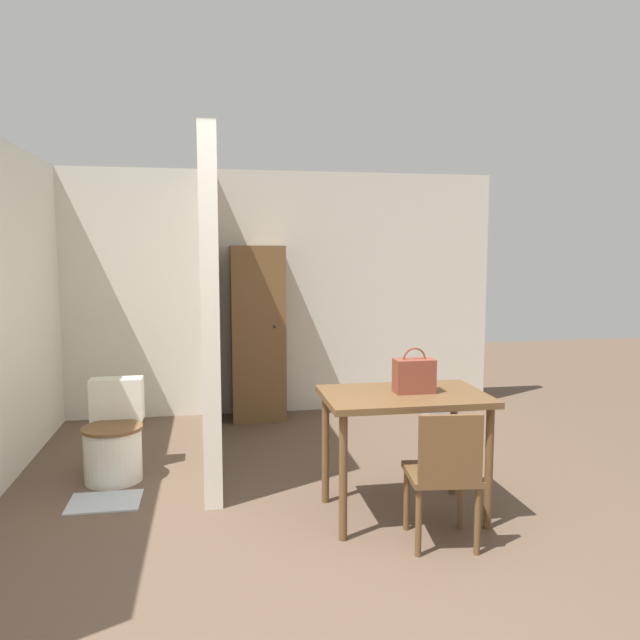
{
  "coord_description": "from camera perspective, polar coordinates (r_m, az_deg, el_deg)",
  "views": [
    {
      "loc": [
        -0.52,
        -2.73,
        1.69
      ],
      "look_at": [
        0.26,
        1.67,
        1.19
      ],
      "focal_mm": 35.0,
      "sensor_mm": 36.0,
      "label": 1
    }
  ],
  "objects": [
    {
      "name": "wooden_cabinet",
      "position": [
        6.26,
        -5.71,
        -1.21
      ],
      "size": [
        0.53,
        0.44,
        1.74
      ],
      "color": "brown",
      "rests_on": "ground_plane"
    },
    {
      "name": "toilet",
      "position": [
        4.97,
        -18.32,
        -10.34
      ],
      "size": [
        0.44,
        0.59,
        0.71
      ],
      "color": "silver",
      "rests_on": "ground_plane"
    },
    {
      "name": "dining_table",
      "position": [
        4.02,
        7.68,
        -8.1
      ],
      "size": [
        1.02,
        0.68,
        0.8
      ],
      "color": "brown",
      "rests_on": "ground_plane"
    },
    {
      "name": "ground_plane",
      "position": [
        3.25,
        0.67,
        -24.98
      ],
      "size": [
        16.0,
        16.0,
        0.0
      ],
      "primitive_type": "plane",
      "color": "brown"
    },
    {
      "name": "partition_wall",
      "position": [
        5.22,
        -10.02,
        1.42
      ],
      "size": [
        0.12,
        2.43,
        2.5
      ],
      "color": "beige",
      "rests_on": "ground_plane"
    },
    {
      "name": "wooden_chair",
      "position": [
        3.7,
        11.29,
        -13.47
      ],
      "size": [
        0.43,
        0.43,
        0.81
      ],
      "rotation": [
        0.0,
        0.0,
        -0.11
      ],
      "color": "brown",
      "rests_on": "ground_plane"
    },
    {
      "name": "wall_back",
      "position": [
        6.51,
        -5.43,
        2.45
      ],
      "size": [
        4.94,
        0.12,
        2.5
      ],
      "color": "beige",
      "rests_on": "ground_plane"
    },
    {
      "name": "handbag",
      "position": [
        4.0,
        8.6,
        -5.02
      ],
      "size": [
        0.25,
        0.13,
        0.29
      ],
      "color": "brown",
      "rests_on": "dining_table"
    },
    {
      "name": "bath_mat",
      "position": [
        4.61,
        -19.08,
        -15.44
      ],
      "size": [
        0.47,
        0.36,
        0.01
      ],
      "color": "#B2BCC6",
      "rests_on": "ground_plane"
    },
    {
      "name": "space_heater",
      "position": [
        6.11,
        11.03,
        -7.71
      ],
      "size": [
        0.31,
        0.21,
        0.44
      ],
      "color": "#9E9EA3",
      "rests_on": "ground_plane"
    }
  ]
}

